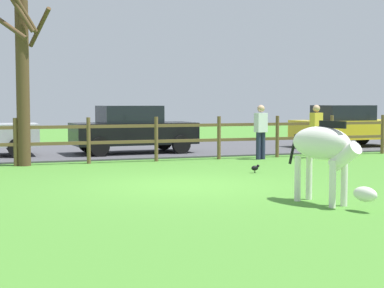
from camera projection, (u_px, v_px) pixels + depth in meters
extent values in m
plane|color=#47842D|center=(184.00, 185.00, 12.12)|extent=(60.00, 60.00, 0.00)
cube|color=#47474C|center=(102.00, 150.00, 20.88)|extent=(28.00, 7.40, 0.05)
cylinder|color=brown|center=(15.00, 142.00, 15.76)|extent=(0.11, 0.11, 1.30)
cylinder|color=brown|center=(89.00, 141.00, 16.40)|extent=(0.11, 0.11, 1.30)
cylinder|color=brown|center=(156.00, 139.00, 17.05)|extent=(0.11, 0.11, 1.30)
cylinder|color=brown|center=(219.00, 138.00, 17.69)|extent=(0.11, 0.11, 1.30)
cylinder|color=brown|center=(277.00, 137.00, 18.33)|extent=(0.11, 0.11, 1.30)
cylinder|color=brown|center=(332.00, 135.00, 18.98)|extent=(0.11, 0.11, 1.30)
cylinder|color=brown|center=(382.00, 134.00, 19.62)|extent=(0.11, 0.11, 1.30)
cube|color=brown|center=(123.00, 142.00, 16.73)|extent=(21.63, 0.06, 0.09)
cube|color=brown|center=(123.00, 126.00, 16.70)|extent=(21.63, 0.06, 0.09)
cylinder|color=#513A23|center=(23.00, 84.00, 15.74)|extent=(0.35, 0.35, 4.43)
cylinder|color=#513A23|center=(11.00, 28.00, 15.22)|extent=(0.83, 0.70, 0.68)
cylinder|color=#513A23|center=(40.00, 27.00, 15.99)|extent=(0.57, 1.09, 1.01)
cylinder|color=#513A23|center=(24.00, 12.00, 15.36)|extent=(0.71, 0.26, 1.06)
cylinder|color=#513A23|center=(19.00, 10.00, 15.27)|extent=(0.80, 0.29, 1.18)
ellipsoid|color=white|center=(321.00, 143.00, 9.89)|extent=(0.79, 1.32, 0.56)
cylinder|color=white|center=(344.00, 183.00, 9.69)|extent=(0.11, 0.11, 0.78)
cylinder|color=white|center=(333.00, 184.00, 9.53)|extent=(0.11, 0.11, 0.78)
cylinder|color=white|center=(309.00, 178.00, 10.35)|extent=(0.11, 0.11, 0.78)
cylinder|color=white|center=(298.00, 179.00, 10.19)|extent=(0.11, 0.11, 0.78)
cylinder|color=white|center=(345.00, 156.00, 9.47)|extent=(0.39, 0.63, 0.51)
ellipsoid|color=white|center=(365.00, 194.00, 9.17)|extent=(0.31, 0.48, 0.24)
cube|color=black|center=(332.00, 124.00, 9.67)|extent=(0.18, 0.55, 0.12)
cylinder|color=black|center=(293.00, 149.00, 10.46)|extent=(0.10, 0.20, 0.54)
cylinder|color=black|center=(254.00, 172.00, 14.28)|extent=(0.01, 0.01, 0.06)
cylinder|color=black|center=(255.00, 172.00, 14.24)|extent=(0.01, 0.01, 0.06)
ellipsoid|color=black|center=(255.00, 168.00, 14.25)|extent=(0.18, 0.10, 0.12)
sphere|color=black|center=(258.00, 166.00, 14.28)|extent=(0.07, 0.07, 0.07)
cube|color=yellow|center=(346.00, 129.00, 22.07)|extent=(4.01, 1.72, 0.70)
cube|color=black|center=(343.00, 113.00, 21.98)|extent=(1.91, 1.57, 0.56)
cylinder|color=black|center=(362.00, 137.00, 23.34)|extent=(0.60, 0.18, 0.60)
cylinder|color=black|center=(303.00, 138.00, 22.45)|extent=(0.60, 0.18, 0.60)
cylinder|color=black|center=(327.00, 141.00, 20.85)|extent=(0.60, 0.18, 0.60)
cube|color=black|center=(134.00, 133.00, 19.30)|extent=(4.09, 1.94, 0.70)
cube|color=black|center=(129.00, 114.00, 19.19)|extent=(1.99, 1.68, 0.56)
cylinder|color=black|center=(164.00, 141.00, 20.62)|extent=(0.61, 0.22, 0.60)
cylinder|color=black|center=(181.00, 144.00, 19.06)|extent=(0.61, 0.22, 0.60)
cylinder|color=black|center=(88.00, 143.00, 19.59)|extent=(0.61, 0.22, 0.60)
cylinder|color=black|center=(100.00, 147.00, 18.02)|extent=(0.61, 0.22, 0.60)
cylinder|color=black|center=(15.00, 144.00, 19.25)|extent=(0.60, 0.19, 0.60)
cylinder|color=black|center=(18.00, 148.00, 17.66)|extent=(0.60, 0.19, 0.60)
cylinder|color=#232847|center=(314.00, 145.00, 18.01)|extent=(0.14, 0.14, 0.82)
cylinder|color=#232847|center=(318.00, 145.00, 18.11)|extent=(0.14, 0.14, 0.82)
cube|color=gold|center=(316.00, 122.00, 18.01)|extent=(0.41, 0.31, 0.58)
sphere|color=tan|center=(316.00, 108.00, 17.98)|extent=(0.22, 0.22, 0.22)
cylinder|color=#232847|center=(258.00, 146.00, 17.62)|extent=(0.14, 0.14, 0.82)
cylinder|color=#232847|center=(263.00, 146.00, 17.71)|extent=(0.14, 0.14, 0.82)
cube|color=silver|center=(261.00, 123.00, 17.62)|extent=(0.40, 0.30, 0.58)
sphere|color=tan|center=(261.00, 109.00, 17.59)|extent=(0.22, 0.22, 0.22)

